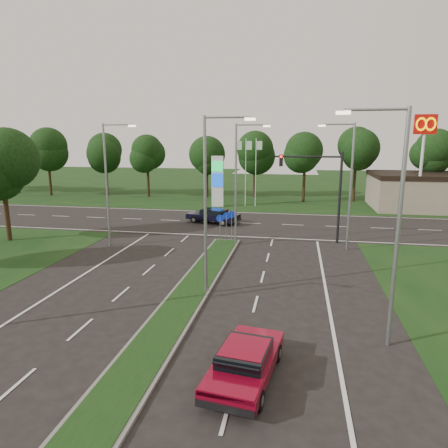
# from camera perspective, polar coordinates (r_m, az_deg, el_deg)

# --- Properties ---
(ground) EXTENTS (160.00, 160.00, 0.00)m
(ground) POSITION_cam_1_polar(r_m,az_deg,el_deg) (16.25, -10.44, -17.20)
(ground) COLOR black
(ground) RESTS_ON ground
(verge_far) EXTENTS (160.00, 50.00, 0.02)m
(verge_far) POSITION_cam_1_polar(r_m,az_deg,el_deg) (68.85, 5.99, 5.35)
(verge_far) COLOR black
(verge_far) RESTS_ON ground
(cross_road) EXTENTS (160.00, 12.00, 0.02)m
(cross_road) POSITION_cam_1_polar(r_m,az_deg,el_deg) (38.38, 2.30, 0.14)
(cross_road) COLOR black
(cross_road) RESTS_ON ground
(median_kerb) EXTENTS (2.00, 26.00, 0.12)m
(median_kerb) POSITION_cam_1_polar(r_m,az_deg,el_deg) (19.61, -6.23, -11.56)
(median_kerb) COLOR slate
(median_kerb) RESTS_ON ground
(commercial_building) EXTENTS (16.00, 9.00, 4.00)m
(commercial_building) POSITION_cam_1_polar(r_m,az_deg,el_deg) (52.29, 29.08, 4.03)
(commercial_building) COLOR gray
(commercial_building) RESTS_ON ground
(streetlight_median_near) EXTENTS (2.53, 0.22, 9.00)m
(streetlight_median_near) POSITION_cam_1_polar(r_m,az_deg,el_deg) (19.87, -2.14, 3.89)
(streetlight_median_near) COLOR gray
(streetlight_median_near) RESTS_ON ground
(streetlight_median_far) EXTENTS (2.53, 0.22, 9.00)m
(streetlight_median_far) POSITION_cam_1_polar(r_m,az_deg,el_deg) (29.64, 2.09, 6.57)
(streetlight_median_far) COLOR gray
(streetlight_median_far) RESTS_ON ground
(streetlight_left_far) EXTENTS (2.53, 0.22, 9.00)m
(streetlight_left_far) POSITION_cam_1_polar(r_m,az_deg,el_deg) (30.53, -16.14, 6.27)
(streetlight_left_far) COLOR gray
(streetlight_left_far) RESTS_ON ground
(streetlight_right_far) EXTENTS (2.53, 0.22, 9.00)m
(streetlight_right_far) POSITION_cam_1_polar(r_m,az_deg,el_deg) (29.54, 17.32, 6.02)
(streetlight_right_far) COLOR gray
(streetlight_right_far) RESTS_ON ground
(streetlight_right_near) EXTENTS (2.53, 0.22, 9.00)m
(streetlight_right_near) POSITION_cam_1_polar(r_m,az_deg,el_deg) (15.84, 23.06, 0.86)
(streetlight_right_near) COLOR gray
(streetlight_right_near) RESTS_ON ground
(traffic_signal) EXTENTS (5.10, 0.42, 7.00)m
(traffic_signal) POSITION_cam_1_polar(r_m,az_deg,el_deg) (31.41, 13.92, 5.75)
(traffic_signal) COLOR black
(traffic_signal) RESTS_ON ground
(median_signs) EXTENTS (1.16, 1.76, 2.38)m
(median_signs) POSITION_cam_1_polar(r_m,az_deg,el_deg) (30.69, 0.30, 0.41)
(median_signs) COLOR gray
(median_signs) RESTS_ON ground
(gas_pylon) EXTENTS (5.80, 1.26, 8.00)m
(gas_pylon) POSITION_cam_1_polar(r_m,az_deg,el_deg) (47.36, -0.66, 6.32)
(gas_pylon) COLOR silver
(gas_pylon) RESTS_ON ground
(mcdonalds_sign) EXTENTS (2.20, 0.47, 10.40)m
(mcdonalds_sign) POSITION_cam_1_polar(r_m,az_deg,el_deg) (46.92, 26.68, 10.88)
(mcdonalds_sign) COLOR silver
(mcdonalds_sign) RESTS_ON ground
(treeline_far) EXTENTS (6.00, 6.00, 9.90)m
(treeline_far) POSITION_cam_1_polar(r_m,az_deg,el_deg) (53.39, 4.95, 10.82)
(treeline_far) COLOR black
(treeline_far) RESTS_ON ground
(red_sedan) EXTENTS (2.40, 4.62, 1.21)m
(red_sedan) POSITION_cam_1_polar(r_m,az_deg,el_deg) (14.05, 3.04, -18.96)
(red_sedan) COLOR maroon
(red_sedan) RESTS_ON ground
(navy_sedan) EXTENTS (5.31, 3.43, 1.36)m
(navy_sedan) POSITION_cam_1_polar(r_m,az_deg,el_deg) (38.24, -1.54, 1.21)
(navy_sedan) COLOR black
(navy_sedan) RESTS_ON ground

